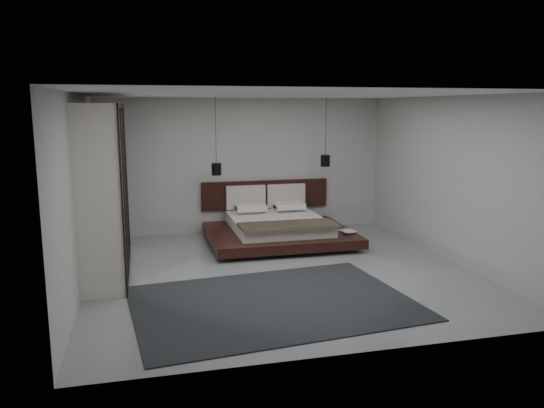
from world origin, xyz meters
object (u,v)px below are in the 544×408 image
object	(u,v)px
bed	(277,227)
pendant_right	(325,161)
rug	(273,303)
pendant_left	(216,169)
lattice_screen	(96,178)
wardrobe	(104,190)

from	to	relation	value
bed	pendant_right	size ratio (longest dim) A/B	1.97
bed	pendant_right	bearing A→B (deg)	20.83
rug	pendant_left	bearing A→B (deg)	93.42
lattice_screen	bed	size ratio (longest dim) A/B	0.95
bed	rug	size ratio (longest dim) A/B	0.74
lattice_screen	pendant_left	bearing A→B (deg)	-2.84
lattice_screen	wardrobe	world-z (taller)	wardrobe
pendant_left	pendant_right	distance (m)	2.25
pendant_right	lattice_screen	bearing A→B (deg)	178.57
rug	bed	bearing A→B (deg)	74.46
bed	pendant_left	world-z (taller)	pendant_left
bed	pendant_right	distance (m)	1.73
lattice_screen	pendant_right	world-z (taller)	pendant_right
pendant_right	wardrobe	size ratio (longest dim) A/B	0.51
pendant_left	pendant_right	size ratio (longest dim) A/B	1.08
wardrobe	rug	xyz separation A→B (m)	(2.24, -2.03, -1.32)
pendant_left	pendant_right	world-z (taller)	same
pendant_right	wardrobe	xyz separation A→B (m)	(-4.27, -1.65, -0.20)
lattice_screen	wardrobe	bearing A→B (deg)	-81.89
bed	pendant_left	size ratio (longest dim) A/B	1.82
lattice_screen	rug	xyz separation A→B (m)	(2.49, -3.80, -1.29)
lattice_screen	rug	size ratio (longest dim) A/B	0.71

